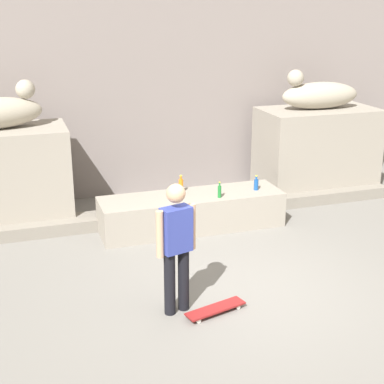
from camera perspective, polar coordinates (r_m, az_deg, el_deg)
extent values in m
plane|color=slate|center=(7.76, 5.38, -9.80)|extent=(40.00, 40.00, 0.00)
cube|color=gray|center=(11.38, -3.94, 13.72)|extent=(10.70, 0.60, 5.44)
cube|color=gray|center=(10.16, -18.67, 1.37)|extent=(2.29, 1.25, 1.68)
cube|color=gray|center=(11.70, 12.36, 4.13)|extent=(2.29, 1.25, 1.68)
sphere|color=#A69E8B|center=(9.96, -16.41, 9.88)|extent=(0.32, 0.32, 0.32)
ellipsoid|color=#A69E8B|center=(11.48, 12.74, 9.44)|extent=(1.61, 0.60, 0.52)
sphere|color=#A69E8B|center=(11.18, 10.36, 11.20)|extent=(0.32, 0.32, 0.32)
cube|color=gray|center=(9.62, -0.04, -1.99)|extent=(3.10, 0.87, 0.59)
cylinder|color=black|center=(7.11, -0.86, -8.77)|extent=(0.14, 0.14, 0.82)
cylinder|color=black|center=(7.02, -2.25, -9.18)|extent=(0.14, 0.14, 0.82)
cube|color=#333F99|center=(6.77, -1.60, -3.79)|extent=(0.40, 0.29, 0.56)
sphere|color=tan|center=(6.61, -1.64, -0.15)|extent=(0.23, 0.23, 0.23)
cylinder|color=tan|center=(6.89, 0.00, -3.48)|extent=(0.09, 0.09, 0.58)
cylinder|color=tan|center=(6.67, -3.25, -4.27)|extent=(0.09, 0.09, 0.58)
cube|color=maroon|center=(7.18, 2.38, -11.61)|extent=(0.82, 0.40, 0.02)
cylinder|color=white|center=(7.00, 0.66, -12.82)|extent=(0.06, 0.04, 0.06)
cylinder|color=white|center=(7.10, 0.02, -12.33)|extent=(0.06, 0.04, 0.06)
cylinder|color=white|center=(7.31, 4.65, -11.44)|extent=(0.06, 0.04, 0.06)
cylinder|color=white|center=(7.40, 3.98, -11.00)|extent=(0.06, 0.04, 0.06)
cylinder|color=#1E722D|center=(9.38, 2.78, 0.02)|extent=(0.06, 0.06, 0.20)
cylinder|color=#1E722D|center=(9.34, 2.79, 0.78)|extent=(0.03, 0.03, 0.06)
cylinder|color=yellow|center=(9.33, 2.80, 0.99)|extent=(0.03, 0.03, 0.01)
cylinder|color=orange|center=(9.64, -1.12, 0.64)|extent=(0.08, 0.08, 0.23)
cylinder|color=orange|center=(9.59, -1.13, 1.45)|extent=(0.04, 0.04, 0.06)
cylinder|color=yellow|center=(9.58, -1.13, 1.66)|extent=(0.04, 0.04, 0.01)
cylinder|color=#194C99|center=(9.82, 6.46, 0.73)|extent=(0.08, 0.08, 0.18)
cylinder|color=#194C99|center=(9.78, 6.48, 1.41)|extent=(0.03, 0.03, 0.06)
cylinder|color=yellow|center=(9.77, 6.49, 1.62)|extent=(0.04, 0.04, 0.01)
cube|color=gray|center=(10.17, -0.99, -1.96)|extent=(8.34, 0.50, 0.21)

